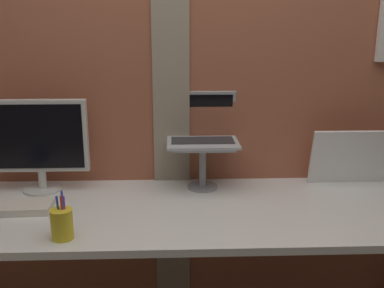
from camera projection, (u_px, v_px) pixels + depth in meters
brick_wall_back at (193, 58)px, 2.12m from camera, size 3.01×0.15×2.70m
desk at (193, 222)px, 1.89m from camera, size 2.25×0.71×0.76m
monitor at (39, 140)px, 2.01m from camera, size 0.44×0.18×0.42m
laptop_stand at (203, 159)px, 2.07m from camera, size 0.28×0.22×0.21m
laptop at (202, 128)px, 2.10m from camera, size 0.33×0.27×0.23m
whiteboard_panel at (353, 157)px, 2.12m from camera, size 0.40×0.07×0.27m
pen_cup at (62, 224)px, 1.60m from camera, size 0.08×0.08×0.18m
paper_clutter_stack at (27, 207)px, 1.85m from camera, size 0.21×0.15×0.03m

